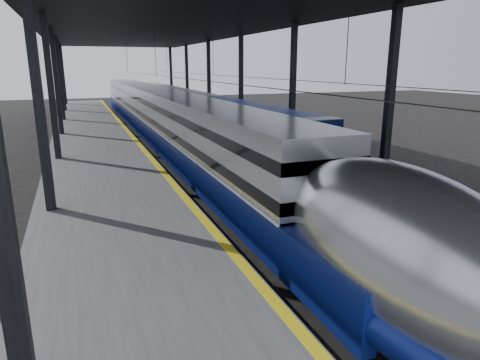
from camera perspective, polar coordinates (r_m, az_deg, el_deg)
ground at (r=14.25m, az=0.12°, el=-11.14°), size 160.00×160.00×0.00m
platform at (r=32.48m, az=-18.67°, el=3.96°), size 6.00×80.00×1.00m
yellow_strip at (r=32.61m, az=-13.82°, el=5.26°), size 0.30×80.00×0.01m
rails at (r=33.78m, az=-4.93°, el=4.37°), size 6.52×80.00×0.16m
canopy at (r=32.72m, az=-9.96°, el=19.76°), size 18.00×75.00×9.47m
tgv_train at (r=35.61m, az=-10.17°, el=7.91°), size 3.03×65.20×4.34m
second_train at (r=47.66m, az=-6.81°, el=9.55°), size 2.64×56.05×3.63m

